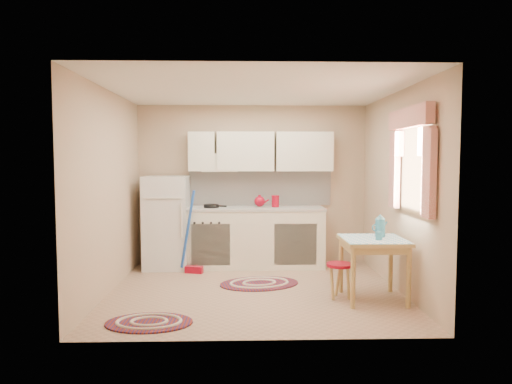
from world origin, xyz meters
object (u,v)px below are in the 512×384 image
base_cabinets (250,238)px  stool (340,281)px  fridge (167,222)px  table (373,269)px

base_cabinets → stool: bearing=-57.9°
fridge → stool: fridge is taller
fridge → stool: 2.85m
fridge → table: 3.18m
table → stool: table is taller
base_cabinets → table: (1.42, -1.72, -0.08)m
table → stool: bearing=170.8°
base_cabinets → stool: size_ratio=5.36×
fridge → base_cabinets: 1.29m
table → stool: (-0.38, 0.06, -0.15)m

